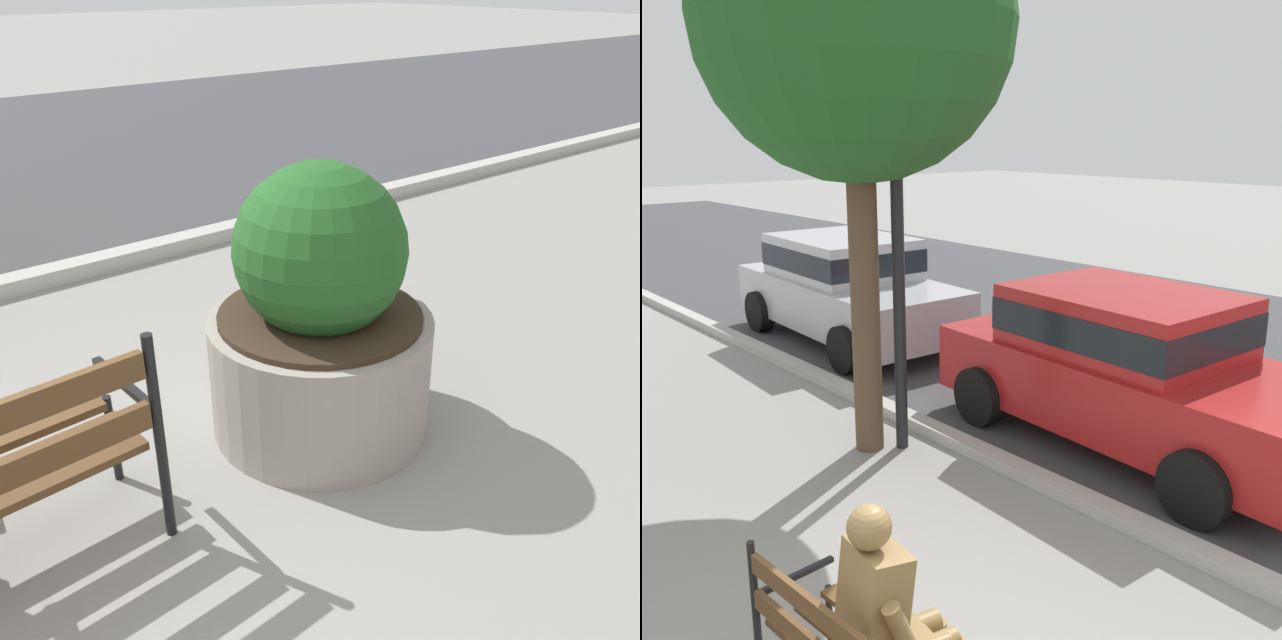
{
  "view_description": "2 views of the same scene",
  "coord_description": "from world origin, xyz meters",
  "views": [
    {
      "loc": [
        0.1,
        -2.1,
        2.11
      ],
      "look_at": [
        1.96,
        0.21,
        0.6
      ],
      "focal_mm": 38.41,
      "sensor_mm": 36.0,
      "label": 1
    },
    {
      "loc": [
        2.55,
        -1.58,
        3.08
      ],
      "look_at": [
        -3.97,
        4.26,
        0.8
      ],
      "focal_mm": 40.9,
      "sensor_mm": 36.0,
      "label": 2
    }
  ],
  "objects": [
    {
      "name": "curb_stone",
      "position": [
        0.0,
        2.9,
        0.06
      ],
      "size": [
        60.0,
        0.2,
        0.12
      ],
      "primitive_type": "cube",
      "color": "#B2AFA8",
      "rests_on": "ground"
    },
    {
      "name": "bronze_statue_seated",
      "position": [
        -0.01,
        0.3,
        0.67
      ],
      "size": [
        0.71,
        0.78,
        1.37
      ],
      "color": "olive",
      "rests_on": "ground"
    },
    {
      "name": "street_tree_near_bench",
      "position": [
        -3.1,
        2.24,
        4.0
      ],
      "size": [
        2.84,
        2.84,
        5.44
      ],
      "color": "brown",
      "rests_on": "ground"
    },
    {
      "name": "parked_car_silver",
      "position": [
        -6.57,
        4.26,
        0.84
      ],
      "size": [
        4.18,
        2.08,
        1.56
      ],
      "color": "#B7B7BC",
      "rests_on": "ground"
    },
    {
      "name": "parked_car_red",
      "position": [
        -1.49,
        4.26,
        0.84
      ],
      "size": [
        4.18,
        2.08,
        1.56
      ],
      "color": "#B21E1E",
      "rests_on": "ground"
    },
    {
      "name": "lamp_post",
      "position": [
        -2.9,
        2.49,
        2.55
      ],
      "size": [
        0.32,
        0.32,
        3.9
      ],
      "color": "black",
      "rests_on": "ground"
    }
  ]
}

